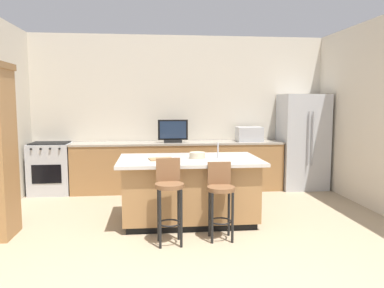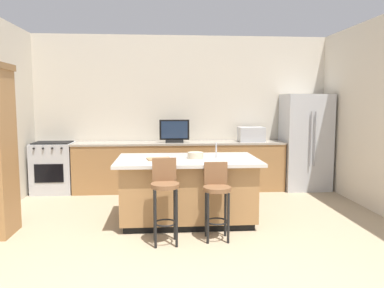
{
  "view_description": "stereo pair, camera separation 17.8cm",
  "coord_description": "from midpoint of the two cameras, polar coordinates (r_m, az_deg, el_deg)",
  "views": [
    {
      "loc": [
        -0.57,
        -3.01,
        1.68
      ],
      "look_at": [
        0.08,
        3.09,
        1.0
      ],
      "focal_mm": 35.47,
      "sensor_mm": 36.0,
      "label": 1
    },
    {
      "loc": [
        -0.39,
        -3.03,
        1.68
      ],
      "look_at": [
        0.08,
        3.09,
        1.0
      ],
      "focal_mm": 35.47,
      "sensor_mm": 36.0,
      "label": 2
    }
  ],
  "objects": [
    {
      "name": "wall_back",
      "position": [
        7.53,
        -2.45,
        4.78
      ],
      "size": [
        6.19,
        0.12,
        2.96
      ],
      "primitive_type": "cube",
      "color": "beige",
      "rests_on": "ground_plane"
    },
    {
      "name": "bar_stool_right",
      "position": [
        4.69,
        3.21,
        -7.53
      ],
      "size": [
        0.34,
        0.34,
        0.94
      ],
      "rotation": [
        0.0,
        0.0,
        -0.02
      ],
      "color": "brown",
      "rests_on": "ground_plane"
    },
    {
      "name": "tv_monitor",
      "position": [
        7.11,
        -3.61,
        1.82
      ],
      "size": [
        0.56,
        0.16,
        0.43
      ],
      "color": "black",
      "rests_on": "counter_back"
    },
    {
      "name": "range_oven",
      "position": [
        7.49,
        -21.1,
        -3.41
      ],
      "size": [
        0.73,
        0.63,
        0.95
      ],
      "color": "#B7BABF",
      "rests_on": "ground_plane"
    },
    {
      "name": "cutting_board",
      "position": [
        5.19,
        -5.65,
        -2.26
      ],
      "size": [
        0.35,
        0.27,
        0.02
      ],
      "primitive_type": "cube",
      "rotation": [
        0.0,
        0.0,
        0.18
      ],
      "color": "#A87F51",
      "rests_on": "kitchen_island"
    },
    {
      "name": "bar_stool_left",
      "position": [
        4.53,
        -4.59,
        -7.34
      ],
      "size": [
        0.34,
        0.35,
        1.01
      ],
      "rotation": [
        0.0,
        0.0,
        0.05
      ],
      "color": "brown",
      "rests_on": "ground_plane"
    },
    {
      "name": "refrigerator",
      "position": [
        7.67,
        15.63,
        0.35
      ],
      "size": [
        0.87,
        0.73,
        1.83
      ],
      "color": "#B7BABF",
      "rests_on": "ground_plane"
    },
    {
      "name": "sink_faucet_back",
      "position": [
        7.27,
        -3.26,
        1.3
      ],
      "size": [
        0.02,
        0.02,
        0.24
      ],
      "primitive_type": "cylinder",
      "color": "#B2B2B7",
      "rests_on": "counter_back"
    },
    {
      "name": "kitchen_island",
      "position": [
        5.37,
        -1.37,
        -6.82
      ],
      "size": [
        1.96,
        1.18,
        0.9
      ],
      "color": "black",
      "rests_on": "ground_plane"
    },
    {
      "name": "counter_back",
      "position": [
        7.24,
        -2.77,
        -3.36
      ],
      "size": [
        3.97,
        0.62,
        0.93
      ],
      "color": "#9E7042",
      "rests_on": "ground_plane"
    },
    {
      "name": "microwave",
      "position": [
        7.37,
        7.91,
        1.48
      ],
      "size": [
        0.48,
        0.36,
        0.28
      ],
      "primitive_type": "cube",
      "color": "#B7BABF",
      "rests_on": "counter_back"
    },
    {
      "name": "fruit_bowl",
      "position": [
        5.29,
        -0.16,
        -1.7
      ],
      "size": [
        0.22,
        0.22,
        0.09
      ],
      "primitive_type": "cylinder",
      "color": "beige",
      "rests_on": "kitchen_island"
    },
    {
      "name": "sink_faucet_island",
      "position": [
        5.32,
        2.96,
        -0.93
      ],
      "size": [
        0.02,
        0.02,
        0.22
      ],
      "primitive_type": "cylinder",
      "color": "#B2B2B7",
      "rests_on": "kitchen_island"
    },
    {
      "name": "cell_phone",
      "position": [
        5.1,
        -5.48,
        -2.48
      ],
      "size": [
        0.07,
        0.15,
        0.01
      ],
      "primitive_type": "cube",
      "rotation": [
        0.0,
        0.0,
        0.01
      ],
      "color": "black",
      "rests_on": "kitchen_island"
    }
  ]
}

